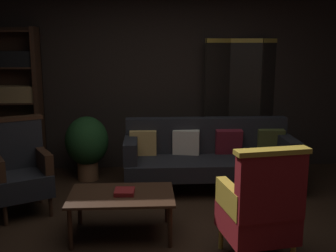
{
  "coord_description": "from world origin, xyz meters",
  "views": [
    {
      "loc": [
        -0.23,
        -3.57,
        1.84
      ],
      "look_at": [
        0.0,
        0.8,
        0.95
      ],
      "focal_mm": 43.9,
      "sensor_mm": 36.0,
      "label": 1
    }
  ],
  "objects_px": {
    "armchair_wing_left": "(20,169)",
    "coffee_table": "(122,199)",
    "armchair_gilt_accent": "(260,208)",
    "book_red_leather": "(124,192)",
    "velvet_couch": "(208,153)",
    "potted_plant": "(87,143)",
    "folding_screen": "(244,102)",
    "bookshelf": "(8,98)"
  },
  "relations": [
    {
      "from": "armchair_wing_left",
      "to": "bookshelf",
      "type": "bearing_deg",
      "value": 111.05
    },
    {
      "from": "coffee_table",
      "to": "armchair_gilt_accent",
      "type": "bearing_deg",
      "value": -25.74
    },
    {
      "from": "folding_screen",
      "to": "bookshelf",
      "type": "xyz_separation_m",
      "value": [
        -3.35,
        -0.13,
        0.1
      ]
    },
    {
      "from": "armchair_gilt_accent",
      "to": "potted_plant",
      "type": "height_order",
      "value": "armchair_gilt_accent"
    },
    {
      "from": "armchair_gilt_accent",
      "to": "coffee_table",
      "type": "bearing_deg",
      "value": 154.26
    },
    {
      "from": "folding_screen",
      "to": "armchair_gilt_accent",
      "type": "bearing_deg",
      "value": -100.23
    },
    {
      "from": "velvet_couch",
      "to": "armchair_wing_left",
      "type": "height_order",
      "value": "armchair_wing_left"
    },
    {
      "from": "coffee_table",
      "to": "armchair_gilt_accent",
      "type": "relative_size",
      "value": 0.96
    },
    {
      "from": "folding_screen",
      "to": "armchair_gilt_accent",
      "type": "relative_size",
      "value": 1.83
    },
    {
      "from": "folding_screen",
      "to": "bookshelf",
      "type": "distance_m",
      "value": 3.35
    },
    {
      "from": "coffee_table",
      "to": "book_red_leather",
      "type": "bearing_deg",
      "value": 8.65
    },
    {
      "from": "bookshelf",
      "to": "armchair_wing_left",
      "type": "distance_m",
      "value": 1.61
    },
    {
      "from": "armchair_gilt_accent",
      "to": "potted_plant",
      "type": "xyz_separation_m",
      "value": [
        -1.75,
        2.27,
        0.01
      ]
    },
    {
      "from": "folding_screen",
      "to": "armchair_wing_left",
      "type": "relative_size",
      "value": 1.83
    },
    {
      "from": "armchair_gilt_accent",
      "to": "book_red_leather",
      "type": "relative_size",
      "value": 5.38
    },
    {
      "from": "velvet_couch",
      "to": "armchair_gilt_accent",
      "type": "height_order",
      "value": "armchair_gilt_accent"
    },
    {
      "from": "armchair_wing_left",
      "to": "book_red_leather",
      "type": "height_order",
      "value": "armchair_wing_left"
    },
    {
      "from": "armchair_wing_left",
      "to": "book_red_leather",
      "type": "xyz_separation_m",
      "value": [
        1.16,
        -0.63,
        -0.05
      ]
    },
    {
      "from": "armchair_wing_left",
      "to": "coffee_table",
      "type": "bearing_deg",
      "value": -29.37
    },
    {
      "from": "bookshelf",
      "to": "armchair_gilt_accent",
      "type": "bearing_deg",
      "value": -42.33
    },
    {
      "from": "book_red_leather",
      "to": "armchair_gilt_accent",
      "type": "bearing_deg",
      "value": -26.46
    },
    {
      "from": "bookshelf",
      "to": "potted_plant",
      "type": "bearing_deg",
      "value": -16.7
    },
    {
      "from": "folding_screen",
      "to": "velvet_couch",
      "type": "height_order",
      "value": "folding_screen"
    },
    {
      "from": "armchair_gilt_accent",
      "to": "armchair_wing_left",
      "type": "relative_size",
      "value": 1.0
    },
    {
      "from": "velvet_couch",
      "to": "bookshelf",
      "type": "bearing_deg",
      "value": 164.72
    },
    {
      "from": "velvet_couch",
      "to": "armchair_gilt_accent",
      "type": "distance_m",
      "value": 1.87
    },
    {
      "from": "armchair_gilt_accent",
      "to": "book_red_leather",
      "type": "bearing_deg",
      "value": 153.54
    },
    {
      "from": "book_red_leather",
      "to": "coffee_table",
      "type": "bearing_deg",
      "value": -171.35
    },
    {
      "from": "bookshelf",
      "to": "folding_screen",
      "type": "bearing_deg",
      "value": 2.18
    },
    {
      "from": "velvet_couch",
      "to": "coffee_table",
      "type": "height_order",
      "value": "velvet_couch"
    },
    {
      "from": "bookshelf",
      "to": "potted_plant",
      "type": "distance_m",
      "value": 1.29
    },
    {
      "from": "potted_plant",
      "to": "book_red_leather",
      "type": "bearing_deg",
      "value": -70.78
    },
    {
      "from": "armchair_wing_left",
      "to": "potted_plant",
      "type": "xyz_separation_m",
      "value": [
        0.57,
        1.06,
        0.01
      ]
    },
    {
      "from": "velvet_couch",
      "to": "coffee_table",
      "type": "relative_size",
      "value": 2.12
    },
    {
      "from": "armchair_gilt_accent",
      "to": "potted_plant",
      "type": "relative_size",
      "value": 1.19
    },
    {
      "from": "armchair_gilt_accent",
      "to": "armchair_wing_left",
      "type": "bearing_deg",
      "value": 152.46
    },
    {
      "from": "coffee_table",
      "to": "potted_plant",
      "type": "height_order",
      "value": "potted_plant"
    },
    {
      "from": "velvet_couch",
      "to": "armchair_wing_left",
      "type": "bearing_deg",
      "value": -163.19
    },
    {
      "from": "velvet_couch",
      "to": "armchair_wing_left",
      "type": "relative_size",
      "value": 2.04
    },
    {
      "from": "book_red_leather",
      "to": "armchair_wing_left",
      "type": "bearing_deg",
      "value": 151.4
    },
    {
      "from": "coffee_table",
      "to": "book_red_leather",
      "type": "relative_size",
      "value": 5.17
    },
    {
      "from": "folding_screen",
      "to": "potted_plant",
      "type": "relative_size",
      "value": 2.17
    }
  ]
}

